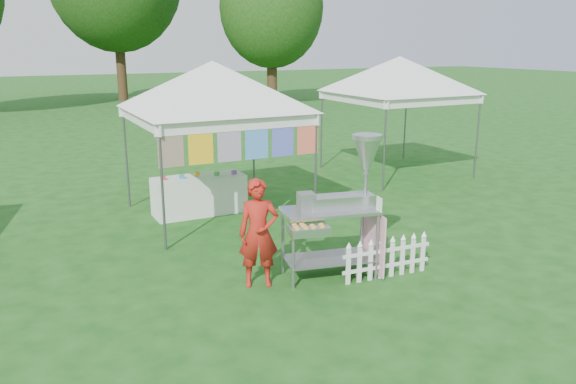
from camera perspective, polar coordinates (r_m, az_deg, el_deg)
ground at (r=8.23m, az=1.29°, el=-8.83°), size 120.00×120.00×0.00m
canopy_main at (r=10.75m, az=-7.70°, el=13.02°), size 4.24×4.24×3.45m
canopy_right at (r=14.76m, az=11.31°, el=13.34°), size 4.24×4.24×3.45m
tree_right at (r=31.75m, az=-1.68°, el=18.21°), size 5.60×5.60×8.42m
donut_cart at (r=8.01m, az=5.80°, el=-0.35°), size 1.63×1.02×2.07m
vendor at (r=7.78m, az=-3.00°, el=-4.21°), size 0.65×0.54×1.54m
picket_fence at (r=8.30m, az=9.99°, el=-6.71°), size 1.44×0.13×0.56m
display_table at (r=11.33m, az=-9.00°, el=-0.31°), size 1.80×0.70×0.76m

